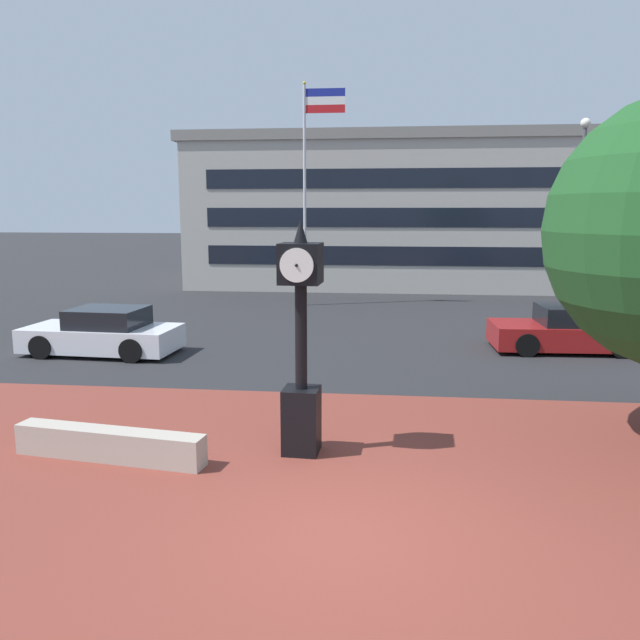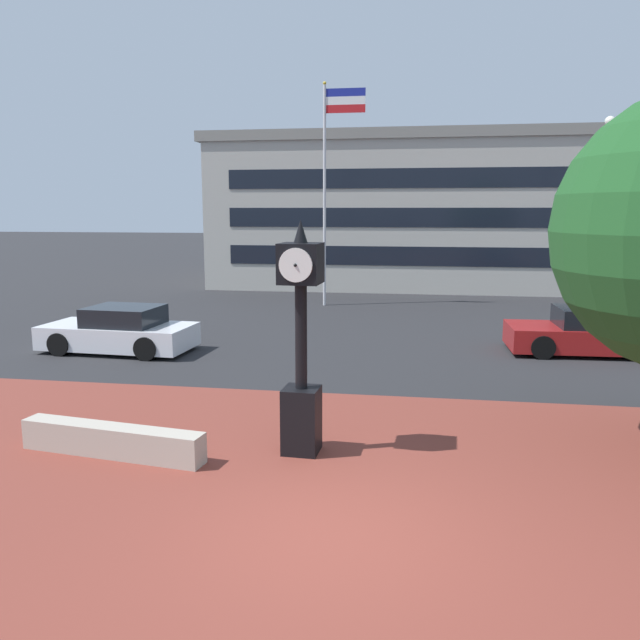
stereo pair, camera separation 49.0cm
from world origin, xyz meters
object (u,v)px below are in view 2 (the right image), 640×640
object	(u,v)px
street_clock	(301,349)
civic_building	(479,212)
street_lamp_post	(604,198)
car_street_near	(120,331)
car_street_far	(585,333)
flagpole_primary	(329,176)

from	to	relation	value
street_clock	civic_building	xyz separation A→B (m)	(4.88, 26.36, 2.11)
street_lamp_post	civic_building	bearing A→B (deg)	105.98
car_street_near	civic_building	xyz separation A→B (m)	(11.33, 19.72, 3.27)
street_clock	street_lamp_post	distance (m)	17.00
car_street_far	street_lamp_post	world-z (taller)	street_lamp_post
car_street_near	flagpole_primary	size ratio (longest dim) A/B	0.48
car_street_far	street_lamp_post	distance (m)	7.48
flagpole_primary	civic_building	distance (m)	12.26
street_clock	car_street_far	xyz separation A→B (m)	(6.38, 8.46, -1.16)
flagpole_primary	civic_building	world-z (taller)	flagpole_primary
flagpole_primary	civic_building	bearing A→B (deg)	55.90
street_clock	flagpole_primary	size ratio (longest dim) A/B	0.42
car_street_near	street_lamp_post	size ratio (longest dim) A/B	0.59
car_street_far	flagpole_primary	world-z (taller)	flagpole_primary
flagpole_primary	street_lamp_post	distance (m)	10.35
car_street_near	street_lamp_post	world-z (taller)	street_lamp_post
car_street_far	flagpole_primary	xyz separation A→B (m)	(-8.33, 7.82, 4.72)
car_street_near	civic_building	world-z (taller)	civic_building
car_street_near	civic_building	bearing A→B (deg)	-26.61
car_street_near	civic_building	size ratio (longest dim) A/B	0.15
car_street_near	car_street_far	world-z (taller)	same
civic_building	street_lamp_post	bearing A→B (deg)	-74.02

